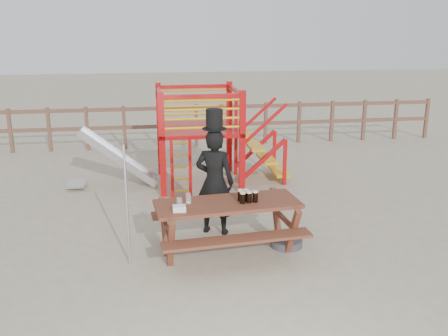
% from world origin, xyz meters
% --- Properties ---
extents(ground, '(60.00, 60.00, 0.00)m').
position_xyz_m(ground, '(0.00, 0.00, 0.00)').
color(ground, tan).
rests_on(ground, ground).
extents(back_fence, '(15.09, 0.09, 1.20)m').
position_xyz_m(back_fence, '(0.00, 7.00, 0.74)').
color(back_fence, brown).
rests_on(back_fence, ground).
extents(playground_fort, '(4.71, 1.84, 2.10)m').
position_xyz_m(playground_fort, '(0.12, 3.58, 1.07)').
color(playground_fort, '#B20B0D').
rests_on(playground_fort, ground).
extents(picnic_table, '(2.24, 1.65, 0.82)m').
position_xyz_m(picnic_table, '(0.24, 0.02, 0.52)').
color(picnic_table, brown).
rests_on(picnic_table, ground).
extents(man_with_hat, '(0.76, 0.65, 2.07)m').
position_xyz_m(man_with_hat, '(0.17, 0.84, 0.93)').
color(man_with_hat, black).
rests_on(man_with_hat, ground).
extents(metal_pole, '(0.04, 0.04, 1.77)m').
position_xyz_m(metal_pole, '(-1.20, -0.11, 0.89)').
color(metal_pole, '#B2B2B7').
rests_on(metal_pole, ground).
extents(parasol_base, '(0.50, 0.50, 0.21)m').
position_xyz_m(parasol_base, '(1.19, 0.13, 0.06)').
color(parasol_base, '#38383D').
rests_on(parasol_base, ground).
extents(paper_bag, '(0.18, 0.14, 0.08)m').
position_xyz_m(paper_bag, '(-0.48, -0.24, 0.86)').
color(paper_bag, white).
rests_on(paper_bag, picnic_table).
extents(stout_pints, '(0.29, 0.20, 0.17)m').
position_xyz_m(stout_pints, '(0.53, -0.01, 0.91)').
color(stout_pints, black).
rests_on(stout_pints, picnic_table).
extents(empty_glasses, '(0.22, 0.26, 0.15)m').
position_xyz_m(empty_glasses, '(-0.40, -0.02, 0.89)').
color(empty_glasses, silver).
rests_on(empty_glasses, picnic_table).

